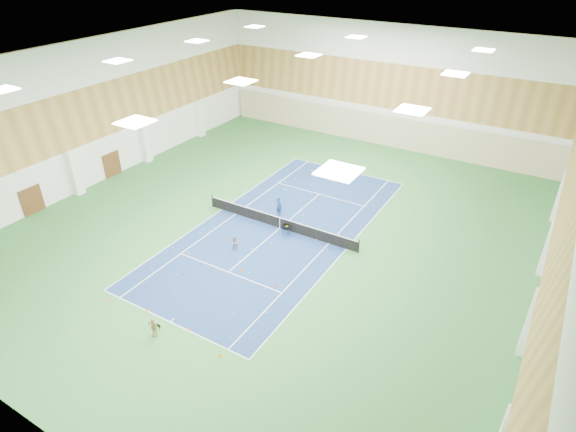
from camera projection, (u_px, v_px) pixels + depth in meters
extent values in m
plane|color=#2C6830|center=(280.00, 228.00, 36.22)|extent=(40.00, 40.00, 0.00)
cube|color=navy|center=(280.00, 228.00, 36.22)|extent=(10.97, 23.77, 0.01)
cube|color=#C6B793|center=(380.00, 129.00, 50.03)|extent=(35.40, 0.16, 3.20)
cube|color=#593319|center=(32.00, 200.00, 37.70)|extent=(0.08, 1.80, 2.20)
cube|color=#593319|center=(112.00, 164.00, 43.62)|extent=(0.08, 1.80, 2.20)
imported|color=navy|center=(279.00, 206.00, 37.51)|extent=(0.69, 0.55, 1.65)
imported|color=gray|center=(235.00, 243.00, 33.45)|extent=(0.65, 0.55, 1.17)
imported|color=tan|center=(153.00, 327.00, 26.20)|extent=(0.77, 0.47, 1.23)
cone|color=#FF620D|center=(187.00, 252.00, 33.34)|extent=(0.18, 0.18, 0.20)
cone|color=orange|center=(219.00, 269.00, 31.59)|extent=(0.18, 0.18, 0.20)
cone|color=#FF440D|center=(241.00, 269.00, 31.56)|extent=(0.20, 0.20, 0.22)
cone|color=#E6460C|center=(276.00, 285.00, 30.19)|extent=(0.17, 0.17, 0.19)
cone|color=orange|center=(107.00, 299.00, 28.99)|extent=(0.18, 0.18, 0.20)
cone|color=#FF4D0D|center=(148.00, 309.00, 28.22)|extent=(0.19, 0.19, 0.20)
cone|color=orange|center=(188.00, 328.00, 26.87)|extent=(0.18, 0.18, 0.20)
cone|color=orange|center=(221.00, 354.00, 25.15)|extent=(0.22, 0.22, 0.25)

